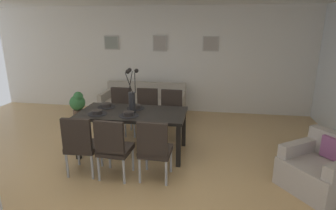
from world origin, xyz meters
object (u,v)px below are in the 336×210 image
Objects in this scene: dining_chair_near_right at (120,108)px; armchair at (321,170)px; framed_picture_right at (211,44)px; framed_picture_center at (160,43)px; dining_chair_mid_left at (154,148)px; bowl_near_right at (106,105)px; dining_table at (133,116)px; dining_chair_far_left at (113,146)px; potted_plant at (78,104)px; framed_picture_left at (112,43)px; bowl_far_right at (136,106)px; dining_chair_mid_right at (171,111)px; dining_chair_far_right at (147,109)px; dining_chair_near_left at (81,143)px; bowl_far_left at (129,113)px; bowl_near_left at (97,112)px; sofa at (144,106)px; centerpiece_vase at (132,96)px.

armchair is (3.34, -1.58, -0.23)m from dining_chair_near_right.
framed_picture_center is at bearing 180.00° from framed_picture_right.
armchair is 4.53m from framed_picture_center.
dining_chair_mid_left reaches higher than bowl_near_right.
dining_table is 0.91m from dining_chair_far_left.
framed_picture_right reaches higher than potted_plant.
dining_chair_mid_left is at bearing -80.71° from framed_picture_center.
framed_picture_left is at bearing 141.39° from armchair.
armchair is at bearing -64.16° from framed_picture_right.
bowl_far_right is at bearing -90.00° from framed_picture_center.
dining_chair_near_right is at bearing 122.08° from dining_chair_mid_left.
framed_picture_center is (-0.53, 1.69, 1.20)m from dining_chair_mid_right.
dining_table is 10.59× the size of bowl_near_right.
bowl_far_right is (0.54, 0.00, 0.00)m from bowl_near_right.
bowl_far_right is 3.00m from armchair.
dining_chair_near_right is at bearing -178.24° from dining_chair_far_right.
bowl_far_left is (0.53, 0.66, 0.27)m from dining_chair_near_left.
dining_chair_mid_right is 2.77m from armchair.
dining_chair_near_left is 3.36m from armchair.
dining_chair_far_right is at bearing 175.25° from dining_chair_mid_right.
dining_chair_near_left is at bearing -121.84° from dining_table.
dining_chair_near_left is 1.09m from dining_chair_mid_left.
armchair is 2.85× the size of framed_picture_center.
potted_plant is at bearing 125.89° from bowl_near_left.
framed_picture_right is at bearing 56.95° from bowl_near_left.
bowl_near_right is 0.43× the size of framed_picture_center.
bowl_near_left is at bearing 126.39° from dining_chair_far_left.
framed_picture_center reaches higher than sofa.
dining_chair_far_right is 1.00× the size of dining_chair_mid_right.
armchair is (2.79, -1.60, -0.23)m from dining_chair_far_right.
centerpiece_vase is at bearing -121.89° from dining_chair_mid_right.
dining_chair_mid_left is at bearing -56.84° from dining_table.
armchair is at bearing 2.68° from dining_chair_near_left.
dining_chair_far_right reaches higher than bowl_near_left.
armchair is (3.35, -0.50, -0.49)m from bowl_near_left.
bowl_near_right reaches higher than dining_table.
centerpiece_vase is at bearing 123.08° from dining_chair_mid_left.
bowl_far_right is (0.03, 1.10, 0.27)m from dining_chair_far_left.
framed_picture_center reaches higher than dining_chair_mid_left.
dining_chair_far_right is (0.55, 0.02, 0.00)m from dining_chair_near_right.
centerpiece_vase is 0.66× the size of armchair.
bowl_near_left is (-1.09, 0.64, 0.27)m from dining_chair_mid_left.
framed_picture_right is (1.25, 2.33, 0.93)m from bowl_far_right.
dining_chair_mid_left is at bearing -45.25° from potted_plant.
dining_chair_far_left is 5.41× the size of bowl_far_left.
dining_chair_near_left reaches higher than potted_plant.
dining_table is 0.91m from dining_chair_far_right.
dining_chair_mid_right is (1.06, 1.71, 0.00)m from dining_chair_near_left.
dining_chair_near_left is at bearing -179.32° from dining_chair_mid_left.
dining_chair_near_right is at bearing 121.00° from dining_table.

